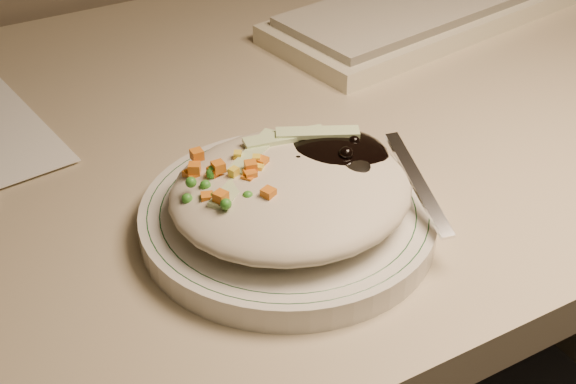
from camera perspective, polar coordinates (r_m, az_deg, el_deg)
desk at (r=0.92m, az=-0.91°, el=-5.14°), size 1.40×0.70×0.74m
plate at (r=0.64m, az=-0.00°, el=-1.90°), size 0.24×0.24×0.02m
plate_rim at (r=0.63m, az=-0.00°, el=-1.18°), size 0.22×0.22×0.00m
meal at (r=0.62m, az=0.38°, el=0.51°), size 0.20×0.19×0.05m
keyboard at (r=1.04m, az=10.85°, el=12.95°), size 0.48×0.23×0.03m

